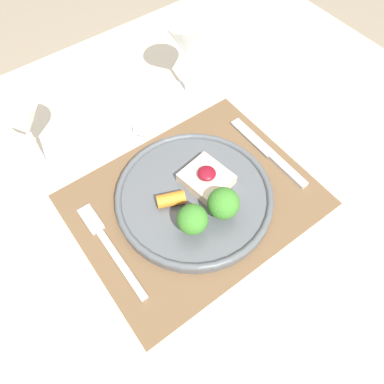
{
  "coord_description": "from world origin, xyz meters",
  "views": [
    {
      "loc": [
        -0.21,
        -0.27,
        1.32
      ],
      "look_at": [
        -0.0,
        0.0,
        0.77
      ],
      "focal_mm": 35.0,
      "sensor_mm": 36.0,
      "label": 1
    }
  ],
  "objects_px": {
    "dinner_plate": "(194,195)",
    "wine_glass_far": "(22,121)",
    "wine_glass_near": "(186,42)",
    "knife": "(273,156)",
    "spoon": "(140,130)",
    "fork": "(107,243)"
  },
  "relations": [
    {
      "from": "wine_glass_far",
      "to": "fork",
      "type": "bearing_deg",
      "value": -86.7
    },
    {
      "from": "wine_glass_far",
      "to": "knife",
      "type": "bearing_deg",
      "value": -33.98
    },
    {
      "from": "fork",
      "to": "wine_glass_near",
      "type": "distance_m",
      "value": 0.4
    },
    {
      "from": "dinner_plate",
      "to": "wine_glass_near",
      "type": "distance_m",
      "value": 0.29
    },
    {
      "from": "knife",
      "to": "spoon",
      "type": "relative_size",
      "value": 1.08
    },
    {
      "from": "dinner_plate",
      "to": "spoon",
      "type": "relative_size",
      "value": 1.5
    },
    {
      "from": "fork",
      "to": "wine_glass_far",
      "type": "relative_size",
      "value": 1.19
    },
    {
      "from": "dinner_plate",
      "to": "knife",
      "type": "bearing_deg",
      "value": -3.86
    },
    {
      "from": "knife",
      "to": "wine_glass_far",
      "type": "bearing_deg",
      "value": 146.78
    },
    {
      "from": "dinner_plate",
      "to": "wine_glass_far",
      "type": "xyz_separation_m",
      "value": [
        -0.18,
        0.23,
        0.1
      ]
    },
    {
      "from": "wine_glass_near",
      "to": "wine_glass_far",
      "type": "height_order",
      "value": "wine_glass_near"
    },
    {
      "from": "spoon",
      "to": "fork",
      "type": "bearing_deg",
      "value": -132.06
    },
    {
      "from": "fork",
      "to": "spoon",
      "type": "bearing_deg",
      "value": 47.06
    },
    {
      "from": "dinner_plate",
      "to": "wine_glass_far",
      "type": "bearing_deg",
      "value": 128.03
    },
    {
      "from": "dinner_plate",
      "to": "fork",
      "type": "bearing_deg",
      "value": 174.03
    },
    {
      "from": "spoon",
      "to": "wine_glass_far",
      "type": "xyz_separation_m",
      "value": [
        -0.19,
        0.03,
        0.11
      ]
    },
    {
      "from": "knife",
      "to": "spoon",
      "type": "height_order",
      "value": "spoon"
    },
    {
      "from": "fork",
      "to": "wine_glass_far",
      "type": "distance_m",
      "value": 0.24
    },
    {
      "from": "wine_glass_near",
      "to": "dinner_plate",
      "type": "bearing_deg",
      "value": -123.34
    },
    {
      "from": "wine_glass_far",
      "to": "spoon",
      "type": "bearing_deg",
      "value": -10.05
    },
    {
      "from": "fork",
      "to": "knife",
      "type": "xyz_separation_m",
      "value": [
        0.34,
        -0.03,
        -0.0
      ]
    },
    {
      "from": "spoon",
      "to": "wine_glass_far",
      "type": "height_order",
      "value": "wine_glass_far"
    }
  ]
}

